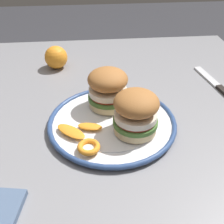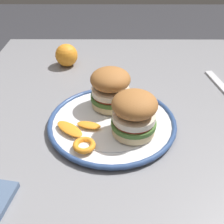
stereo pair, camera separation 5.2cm
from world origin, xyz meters
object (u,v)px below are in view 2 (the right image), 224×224
at_px(sandwich_half_left, 110,87).
at_px(dining_table, 128,159).
at_px(dinner_plate, 112,122).
at_px(sandwich_half_right, 134,113).
at_px(whole_orange, 67,55).

bearing_deg(sandwich_half_left, dining_table, 31.14).
height_order(dining_table, dinner_plate, dinner_plate).
height_order(dining_table, sandwich_half_right, sandwich_half_right).
xyz_separation_m(dinner_plate, sandwich_half_left, (-0.06, -0.00, 0.06)).
distance_m(dining_table, whole_orange, 0.42).
bearing_deg(whole_orange, sandwich_half_right, 28.56).
bearing_deg(sandwich_half_left, sandwich_half_right, 25.92).
relative_size(sandwich_half_left, sandwich_half_right, 0.98).
xyz_separation_m(dinner_plate, sandwich_half_right, (0.04, 0.05, 0.06)).
bearing_deg(sandwich_half_right, dining_table, -168.57).
bearing_deg(dinner_plate, dining_table, 74.63).
bearing_deg(sandwich_half_left, dinner_plate, 3.72).
height_order(dining_table, sandwich_half_left, sandwich_half_left).
height_order(dining_table, whole_orange, whole_orange).
xyz_separation_m(sandwich_half_right, whole_orange, (-0.37, -0.20, -0.03)).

